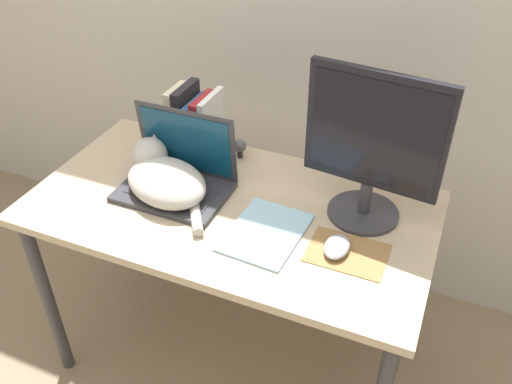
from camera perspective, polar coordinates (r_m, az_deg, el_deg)
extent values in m
cube|color=tan|center=(1.70, -2.73, -1.68)|extent=(1.25, 0.68, 0.03)
cylinder|color=#38383D|center=(2.05, -21.03, -10.54)|extent=(0.04, 0.04, 0.72)
cylinder|color=#38383D|center=(2.37, -12.21, -1.49)|extent=(0.04, 0.04, 0.72)
cylinder|color=#38383D|center=(2.06, 16.10, -9.15)|extent=(0.04, 0.04, 0.72)
cube|color=#2D2D33|center=(1.75, -8.68, 0.02)|extent=(0.34, 0.24, 0.02)
cube|color=#28282D|center=(1.73, -8.90, 0.07)|extent=(0.28, 0.12, 0.00)
cube|color=#2D2D33|center=(1.75, -7.30, 5.27)|extent=(0.34, 0.03, 0.24)
cube|color=#0A334C|center=(1.75, -7.37, 5.19)|extent=(0.31, 0.02, 0.21)
ellipsoid|color=#B2ADA3|center=(1.71, -9.39, 1.03)|extent=(0.35, 0.30, 0.11)
sphere|color=#B2ADA3|center=(1.80, -11.13, 3.85)|extent=(0.12, 0.12, 0.12)
cone|color=#B2ADA3|center=(1.80, -10.64, 5.55)|extent=(0.04, 0.04, 0.03)
cone|color=#B2ADA3|center=(1.77, -12.33, 4.76)|extent=(0.04, 0.04, 0.03)
cylinder|color=#B2ADA3|center=(1.62, -6.33, -2.72)|extent=(0.10, 0.13, 0.03)
cylinder|color=#333338|center=(1.68, 11.19, -2.13)|extent=(0.22, 0.22, 0.01)
cylinder|color=#333338|center=(1.64, 11.42, -0.55)|extent=(0.04, 0.04, 0.10)
cube|color=black|center=(1.52, 12.43, 6.29)|extent=(0.40, 0.07, 0.35)
cube|color=black|center=(1.51, 12.38, 6.07)|extent=(0.37, 0.04, 0.31)
cube|color=olive|center=(1.54, 9.58, -6.33)|extent=(0.22, 0.16, 0.00)
ellipsoid|color=#99999E|center=(1.53, 8.53, -5.69)|extent=(0.07, 0.11, 0.03)
cube|color=beige|center=(1.93, -8.22, 7.65)|extent=(0.04, 0.13, 0.23)
cube|color=#232328|center=(1.91, -7.26, 7.63)|extent=(0.03, 0.15, 0.25)
cube|color=#285B93|center=(1.91, -6.36, 6.88)|extent=(0.03, 0.15, 0.20)
cube|color=maroon|center=(1.89, -5.55, 6.92)|extent=(0.04, 0.14, 0.22)
cube|color=white|center=(1.87, -4.75, 6.92)|extent=(0.03, 0.16, 0.23)
cube|color=#99C6E0|center=(1.58, 1.02, -4.27)|extent=(0.22, 0.28, 0.01)
cylinder|color=#232328|center=(1.91, -1.69, 4.00)|extent=(0.02, 0.02, 0.02)
sphere|color=#4C4C51|center=(1.89, -1.71, 4.90)|extent=(0.05, 0.05, 0.05)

